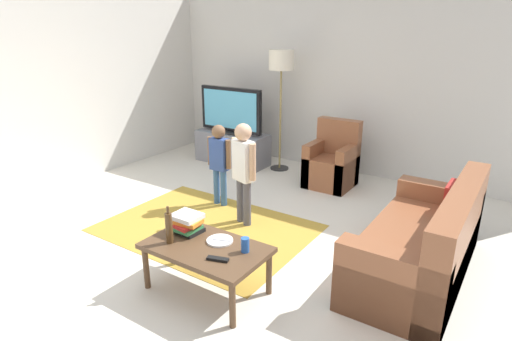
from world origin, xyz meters
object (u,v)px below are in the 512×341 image
(floor_lamp, at_px, (281,67))
(plate, at_px, (220,241))
(armchair, at_px, (333,164))
(tv_stand, at_px, (232,148))
(book_stack, at_px, (186,223))
(tv_remote, at_px, (218,259))
(couch, at_px, (427,247))
(tv, at_px, (231,111))
(coffee_table, at_px, (206,251))
(bottle, at_px, (169,227))
(child_center, at_px, (243,165))
(soda_can, at_px, (245,245))
(child_near_tv, at_px, (219,158))

(floor_lamp, bearing_deg, plate, -68.28)
(floor_lamp, bearing_deg, armchair, -11.29)
(tv_stand, xyz_separation_m, book_stack, (1.62, -2.83, 0.26))
(tv_remote, height_order, plate, plate)
(couch, bearing_deg, book_stack, -147.15)
(tv, height_order, coffee_table, tv)
(couch, xyz_separation_m, tv_remote, (-1.23, -1.35, 0.14))
(armchair, relative_size, bottle, 2.80)
(child_center, xyz_separation_m, book_stack, (0.19, -1.12, -0.18))
(tv_stand, relative_size, soda_can, 10.00)
(tv, relative_size, tv_remote, 6.47)
(plate, bearing_deg, book_stack, -176.22)
(couch, relative_size, plate, 8.18)
(couch, relative_size, child_center, 1.58)
(couch, relative_size, child_near_tv, 1.79)
(coffee_table, xyz_separation_m, book_stack, (-0.30, 0.10, 0.13))
(coffee_table, relative_size, tv_remote, 5.88)
(couch, distance_m, tv_remote, 1.83)
(coffee_table, bearing_deg, floor_lamp, 110.13)
(book_stack, relative_size, bottle, 0.90)
(tv_stand, height_order, coffee_table, tv_stand)
(book_stack, bearing_deg, armchair, 87.42)
(bottle, distance_m, tv_remote, 0.52)
(bottle, relative_size, tv_remote, 1.89)
(child_center, height_order, tv_remote, child_center)
(plate, bearing_deg, tv_stand, 125.06)
(tv, relative_size, plate, 5.00)
(child_near_tv, bearing_deg, coffee_table, -55.22)
(tv, xyz_separation_m, bottle, (1.64, -3.03, -0.29))
(coffee_table, height_order, bottle, bottle)
(armchair, bearing_deg, couch, -45.68)
(armchair, height_order, bottle, armchair)
(child_near_tv, xyz_separation_m, coffee_table, (1.03, -1.49, -0.23))
(tv_remote, bearing_deg, coffee_table, 133.45)
(tv, distance_m, armchair, 1.83)
(couch, bearing_deg, bottle, -142.15)
(tv_stand, bearing_deg, armchair, -1.29)
(bottle, bearing_deg, coffee_table, 23.20)
(bottle, bearing_deg, child_near_tv, 115.09)
(child_center, bearing_deg, coffee_table, -68.27)
(tv_stand, distance_m, coffee_table, 3.51)
(couch, bearing_deg, soda_can, -135.16)
(coffee_table, height_order, tv_remote, tv_remote)
(child_center, height_order, coffee_table, child_center)
(armchair, bearing_deg, child_near_tv, -121.54)
(tv, distance_m, book_stack, 3.27)
(tv, relative_size, floor_lamp, 0.62)
(tv_stand, xyz_separation_m, couch, (3.37, -1.70, 0.05))
(armchair, height_order, child_near_tv, child_near_tv)
(child_center, distance_m, bottle, 1.36)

